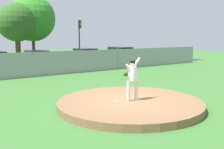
# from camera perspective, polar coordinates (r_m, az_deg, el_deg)

# --- Properties ---
(ground_plane) EXTENTS (80.00, 80.00, 0.00)m
(ground_plane) POSITION_cam_1_polar(r_m,az_deg,el_deg) (15.22, -10.79, -2.26)
(ground_plane) COLOR #386B2D
(asphalt_strip) EXTENTS (44.00, 7.00, 0.01)m
(asphalt_strip) POSITION_cam_1_polar(r_m,az_deg,el_deg) (23.10, -19.97, 0.97)
(asphalt_strip) COLOR #2B2B2D
(asphalt_strip) RESTS_ON ground_plane
(pitchers_mound) EXTENTS (5.77, 5.77, 0.27)m
(pitchers_mound) POSITION_cam_1_polar(r_m,az_deg,el_deg) (10.23, 4.01, -6.53)
(pitchers_mound) COLOR brown
(pitchers_mound) RESTS_ON ground_plane
(pitcher_youth) EXTENTS (0.78, 0.32, 1.71)m
(pitcher_youth) POSITION_cam_1_polar(r_m,az_deg,el_deg) (9.95, 4.58, -0.33)
(pitcher_youth) COLOR silver
(pitcher_youth) RESTS_ON pitchers_mound
(baseball) EXTENTS (0.07, 0.07, 0.07)m
(baseball) POSITION_cam_1_polar(r_m,az_deg,el_deg) (9.77, 1.10, -6.16)
(baseball) COLOR white
(baseball) RESTS_ON pitchers_mound
(chainlink_fence) EXTENTS (35.55, 0.07, 1.86)m
(chainlink_fence) POSITION_cam_1_polar(r_m,az_deg,el_deg) (18.75, -16.17, 2.26)
(chainlink_fence) COLOR gray
(chainlink_fence) RESTS_ON ground_plane
(parked_car_silver) EXTENTS (2.01, 4.37, 1.63)m
(parked_car_silver) POSITION_cam_1_polar(r_m,az_deg,el_deg) (23.95, -16.64, 3.24)
(parked_car_silver) COLOR #B7BABF
(parked_car_silver) RESTS_ON ground_plane
(parked_car_charcoal) EXTENTS (1.94, 4.70, 1.75)m
(parked_car_charcoal) POSITION_cam_1_polar(r_m,az_deg,el_deg) (27.86, 1.85, 4.36)
(parked_car_charcoal) COLOR #232328
(parked_car_charcoal) RESTS_ON ground_plane
(parked_car_teal) EXTENTS (1.97, 4.13, 1.72)m
(parked_car_teal) POSITION_cam_1_polar(r_m,az_deg,el_deg) (25.15, -6.05, 3.84)
(parked_car_teal) COLOR #146066
(parked_car_teal) RESTS_ON ground_plane
(traffic_light_far) EXTENTS (0.28, 0.46, 4.75)m
(traffic_light_far) POSITION_cam_1_polar(r_m,az_deg,el_deg) (29.72, -7.34, 9.20)
(traffic_light_far) COLOR black
(traffic_light_far) RESTS_ON ground_plane
(tree_slender_far) EXTENTS (4.42, 4.42, 6.72)m
(tree_slender_far) POSITION_cam_1_polar(r_m,az_deg,el_deg) (31.42, -20.72, 10.92)
(tree_slender_far) COLOR #4C331E
(tree_slender_far) RESTS_ON ground_plane
(tree_bushy_near) EXTENTS (5.64, 5.64, 7.94)m
(tree_bushy_near) POSITION_cam_1_polar(r_m,az_deg,el_deg) (33.36, -17.57, 11.98)
(tree_bushy_near) COLOR #4C331E
(tree_bushy_near) RESTS_ON ground_plane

